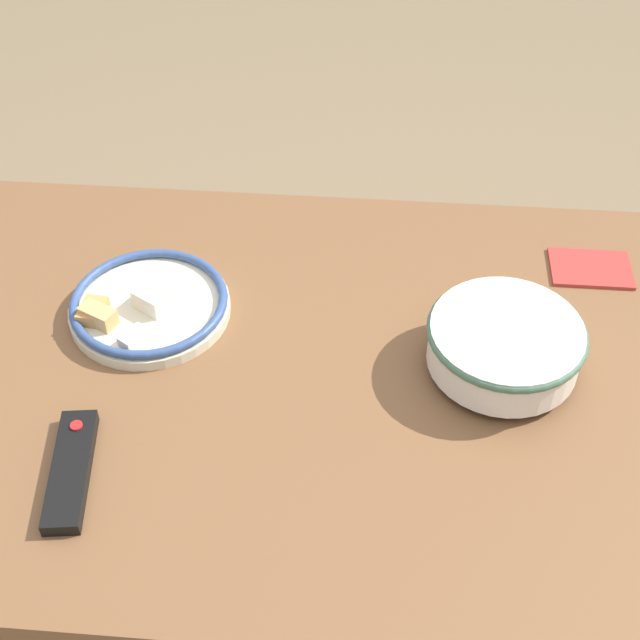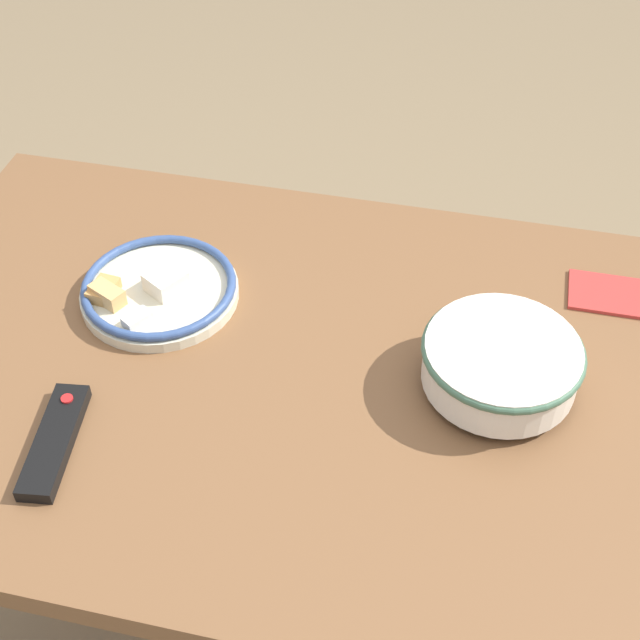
# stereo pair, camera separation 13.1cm
# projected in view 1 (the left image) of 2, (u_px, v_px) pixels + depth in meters

# --- Properties ---
(ground_plane) EXTENTS (8.00, 8.00, 0.00)m
(ground_plane) POSITION_uv_depth(u_px,v_px,m) (330.00, 625.00, 1.83)
(ground_plane) COLOR #7F6B4C
(dining_table) EXTENTS (1.40, 0.85, 0.77)m
(dining_table) POSITION_uv_depth(u_px,v_px,m) (334.00, 412.00, 1.36)
(dining_table) COLOR brown
(dining_table) RESTS_ON ground_plane
(noodle_bowl) EXTENTS (0.23, 0.23, 0.08)m
(noodle_bowl) POSITION_uv_depth(u_px,v_px,m) (504.00, 344.00, 1.27)
(noodle_bowl) COLOR silver
(noodle_bowl) RESTS_ON dining_table
(food_plate) EXTENTS (0.25, 0.25, 0.05)m
(food_plate) POSITION_uv_depth(u_px,v_px,m) (148.00, 306.00, 1.37)
(food_plate) COLOR beige
(food_plate) RESTS_ON dining_table
(tv_remote) EXTENTS (0.07, 0.19, 0.02)m
(tv_remote) POSITION_uv_depth(u_px,v_px,m) (71.00, 470.00, 1.16)
(tv_remote) COLOR black
(tv_remote) RESTS_ON dining_table
(folded_napkin) EXTENTS (0.13, 0.09, 0.01)m
(folded_napkin) POSITION_uv_depth(u_px,v_px,m) (591.00, 268.00, 1.45)
(folded_napkin) COLOR #B2332D
(folded_napkin) RESTS_ON dining_table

